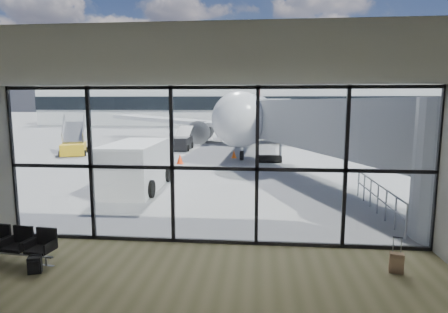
% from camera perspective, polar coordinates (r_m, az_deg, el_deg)
% --- Properties ---
extents(ground, '(220.00, 220.00, 0.00)m').
position_cam_1_polar(ground, '(50.46, 3.96, 3.55)').
color(ground, slate).
rests_on(ground, ground).
extents(lounge_shell, '(12.02, 8.01, 4.51)m').
position_cam_1_polar(lounge_shell, '(5.78, -7.27, -5.58)').
color(lounge_shell, brown).
rests_on(lounge_shell, ground).
extents(glass_curtain_wall, '(12.10, 0.12, 4.50)m').
position_cam_1_polar(glass_curtain_wall, '(10.51, -1.51, -1.56)').
color(glass_curtain_wall, white).
rests_on(glass_curtain_wall, ground).
extents(jet_bridge, '(8.00, 16.50, 4.33)m').
position_cam_1_polar(jet_bridge, '(17.78, 17.27, 3.72)').
color(jet_bridge, gray).
rests_on(jet_bridge, ground).
extents(apron_railing, '(0.06, 5.46, 1.11)m').
position_cam_1_polar(apron_railing, '(14.82, 22.41, -5.34)').
color(apron_railing, gray).
rests_on(apron_railing, ground).
extents(far_terminal, '(80.00, 12.20, 11.00)m').
position_cam_1_polar(far_terminal, '(72.27, 3.98, 8.27)').
color(far_terminal, silver).
rests_on(far_terminal, ground).
extents(tree_0, '(4.95, 4.95, 7.12)m').
position_cam_1_polar(tree_0, '(94.39, -24.19, 7.80)').
color(tree_0, '#382619').
rests_on(tree_0, ground).
extents(tree_1, '(5.61, 5.61, 8.07)m').
position_cam_1_polar(tree_1, '(91.61, -20.91, 8.38)').
color(tree_1, '#382619').
rests_on(tree_1, ground).
extents(tree_2, '(6.27, 6.27, 9.03)m').
position_cam_1_polar(tree_2, '(89.14, -17.42, 8.96)').
color(tree_2, '#382619').
rests_on(tree_2, ground).
extents(tree_3, '(4.95, 4.95, 7.12)m').
position_cam_1_polar(tree_3, '(87.00, -13.70, 8.31)').
color(tree_3, '#382619').
rests_on(tree_3, ground).
extents(tree_4, '(5.61, 5.61, 8.07)m').
position_cam_1_polar(tree_4, '(85.24, -9.86, 8.85)').
color(tree_4, '#382619').
rests_on(tree_4, ground).
extents(tree_5, '(6.27, 6.27, 9.03)m').
position_cam_1_polar(tree_5, '(83.89, -5.86, 9.36)').
color(tree_5, '#382619').
rests_on(tree_5, ground).
extents(seating_row, '(2.00, 0.79, 0.89)m').
position_cam_1_polar(seating_row, '(11.08, -28.65, -11.44)').
color(seating_row, gray).
rests_on(seating_row, ground).
extents(backpack, '(0.35, 0.34, 0.45)m').
position_cam_1_polar(backpack, '(10.26, -26.89, -14.52)').
color(backpack, black).
rests_on(backpack, ground).
extents(suitcase, '(0.36, 0.29, 0.86)m').
position_cam_1_polar(suitcase, '(10.09, 24.79, -14.49)').
color(suitcase, '#8D6B4E').
rests_on(suitcase, ground).
extents(airliner, '(31.90, 36.93, 9.51)m').
position_cam_1_polar(airliner, '(40.45, 4.42, 6.53)').
color(airliner, silver).
rests_on(airliner, ground).
extents(service_van, '(2.59, 5.11, 2.20)m').
position_cam_1_polar(service_van, '(17.91, -13.39, -1.37)').
color(service_van, silver).
rests_on(service_van, ground).
extents(belt_loader, '(1.76, 4.25, 1.94)m').
position_cam_1_polar(belt_loader, '(32.80, -6.48, 2.20)').
color(belt_loader, black).
rests_on(belt_loader, ground).
extents(mobile_stairs, '(2.84, 3.92, 2.51)m').
position_cam_1_polar(mobile_stairs, '(31.73, -21.91, 1.37)').
color(mobile_stairs, gold).
rests_on(mobile_stairs, ground).
extents(traffic_cone_a, '(0.46, 0.46, 0.65)m').
position_cam_1_polar(traffic_cone_a, '(25.13, -6.72, -0.40)').
color(traffic_cone_a, '#FD380D').
rests_on(traffic_cone_a, ground).
extents(traffic_cone_c, '(0.39, 0.39, 0.56)m').
position_cam_1_polar(traffic_cone_c, '(27.60, 1.53, 0.32)').
color(traffic_cone_c, '#FF5D0D').
rests_on(traffic_cone_c, ground).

